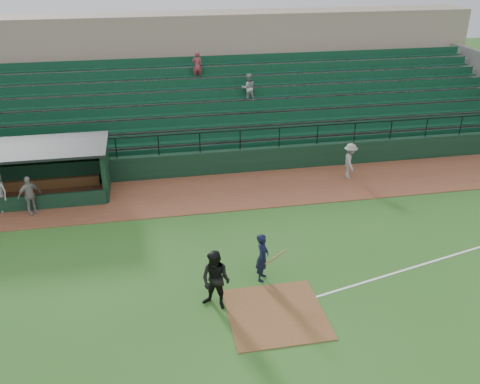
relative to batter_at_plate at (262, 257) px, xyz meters
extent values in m
plane|color=#28581C|center=(0.00, -0.93, -0.88)|extent=(90.00, 90.00, 0.00)
cube|color=brown|center=(0.00, 7.07, -0.86)|extent=(40.00, 4.00, 0.03)
cube|color=brown|center=(0.00, -1.93, -0.86)|extent=(3.00, 3.00, 0.03)
cube|color=white|center=(8.00, 0.27, -0.87)|extent=(17.49, 4.44, 0.01)
cube|color=black|center=(0.00, 9.27, -0.28)|extent=(36.00, 0.35, 1.20)
cylinder|color=black|center=(0.00, 9.27, 1.32)|extent=(36.00, 0.06, 0.06)
cube|color=slate|center=(0.00, 14.17, 0.92)|extent=(36.00, 9.00, 3.60)
cube|color=#103E27|center=(0.00, 13.67, 1.37)|extent=(34.56, 8.00, 4.05)
cube|color=gray|center=(0.00, 20.67, 2.32)|extent=(38.00, 3.00, 6.40)
cube|color=slate|center=(0.00, 18.67, 2.82)|extent=(36.00, 2.00, 0.20)
imported|color=#A6A6A6|center=(2.38, 13.97, 2.18)|extent=(0.79, 0.61, 1.62)
imported|color=#92353E|center=(-0.28, 15.97, 3.10)|extent=(0.60, 0.40, 1.66)
cube|color=black|center=(-9.75, 9.47, 0.27)|extent=(8.50, 0.20, 2.30)
cube|color=black|center=(-5.50, 8.17, 0.27)|extent=(0.20, 2.60, 2.30)
cube|color=black|center=(-9.75, 8.17, 1.48)|extent=(8.90, 3.20, 0.12)
cube|color=olive|center=(-9.75, 9.07, -0.63)|extent=(7.65, 0.40, 0.50)
cube|color=black|center=(-9.75, 6.82, -0.53)|extent=(8.50, 0.12, 0.70)
imported|color=black|center=(0.00, 0.00, 0.00)|extent=(0.65, 0.76, 1.76)
cylinder|color=olive|center=(0.40, -0.20, 0.07)|extent=(0.79, 0.34, 0.35)
imported|color=black|center=(-1.78, -1.21, 0.13)|extent=(1.24, 1.19, 2.02)
imported|color=gray|center=(6.10, 7.46, 0.03)|extent=(0.87, 1.25, 1.77)
imported|color=gray|center=(-8.60, 6.49, 0.00)|extent=(1.05, 0.91, 1.70)
camera|label=1|loc=(-3.53, -14.41, 9.61)|focal=38.72mm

